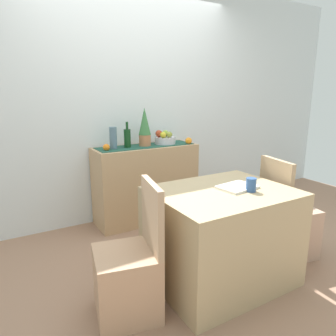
{
  "coord_description": "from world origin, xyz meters",
  "views": [
    {
      "loc": [
        -1.44,
        -2.15,
        1.45
      ],
      "look_at": [
        0.03,
        0.37,
        0.73
      ],
      "focal_mm": 33.27,
      "sensor_mm": 36.0,
      "label": 1
    }
  ],
  "objects": [
    {
      "name": "ground_plane",
      "position": [
        0.0,
        0.0,
        -0.01
      ],
      "size": [
        6.4,
        6.4,
        0.02
      ],
      "primitive_type": "cube",
      "color": "#9C735B",
      "rests_on": "ground"
    },
    {
      "name": "room_wall_rear",
      "position": [
        0.0,
        1.18,
        1.35
      ],
      "size": [
        6.4,
        0.06,
        2.7
      ],
      "primitive_type": "cube",
      "color": "silver",
      "rests_on": "ground"
    },
    {
      "name": "sideboard_console",
      "position": [
        0.06,
        0.92,
        0.43
      ],
      "size": [
        1.16,
        0.42,
        0.86
      ],
      "primitive_type": "cube",
      "color": "tan",
      "rests_on": "ground"
    },
    {
      "name": "table_runner",
      "position": [
        0.06,
        0.92,
        0.87
      ],
      "size": [
        1.09,
        0.32,
        0.01
      ],
      "primitive_type": "cube",
      "color": "#1F4C3E",
      "rests_on": "sideboard_console"
    },
    {
      "name": "fruit_bowl",
      "position": [
        0.31,
        0.92,
        0.91
      ],
      "size": [
        0.24,
        0.24,
        0.08
      ],
      "primitive_type": "cylinder",
      "color": "silver",
      "rests_on": "table_runner"
    },
    {
      "name": "apple_center",
      "position": [
        0.25,
        0.95,
        0.99
      ],
      "size": [
        0.08,
        0.08,
        0.08
      ],
      "primitive_type": "sphere",
      "color": "#A73A20",
      "rests_on": "fruit_bowl"
    },
    {
      "name": "apple_rear",
      "position": [
        0.33,
        0.94,
        0.98
      ],
      "size": [
        0.07,
        0.07,
        0.07
      ],
      "primitive_type": "sphere",
      "color": "#90B33B",
      "rests_on": "fruit_bowl"
    },
    {
      "name": "apple_left",
      "position": [
        0.33,
        0.86,
        0.98
      ],
      "size": [
        0.07,
        0.07,
        0.07
      ],
      "primitive_type": "sphere",
      "color": "#929E3B",
      "rests_on": "fruit_bowl"
    },
    {
      "name": "apple_right",
      "position": [
        0.25,
        0.87,
        0.98
      ],
      "size": [
        0.07,
        0.07,
        0.07
      ],
      "primitive_type": "sphere",
      "color": "gold",
      "rests_on": "fruit_bowl"
    },
    {
      "name": "wine_bottle",
      "position": [
        -0.15,
        0.92,
        0.97
      ],
      "size": [
        0.07,
        0.07,
        0.28
      ],
      "color": "#123C18",
      "rests_on": "sideboard_console"
    },
    {
      "name": "ceramic_vase",
      "position": [
        -0.31,
        0.92,
        0.98
      ],
      "size": [
        0.08,
        0.08,
        0.23
      ],
      "primitive_type": "cylinder",
      "color": "slate",
      "rests_on": "sideboard_console"
    },
    {
      "name": "potted_plant",
      "position": [
        0.05,
        0.92,
        1.08
      ],
      "size": [
        0.13,
        0.13,
        0.42
      ],
      "color": "#B8734C",
      "rests_on": "sideboard_console"
    },
    {
      "name": "orange_loose_far",
      "position": [
        0.55,
        0.8,
        0.9
      ],
      "size": [
        0.08,
        0.08,
        0.08
      ],
      "primitive_type": "sphere",
      "color": "orange",
      "rests_on": "sideboard_console"
    },
    {
      "name": "orange_loose_mid",
      "position": [
        -0.41,
        0.87,
        0.9
      ],
      "size": [
        0.07,
        0.07,
        0.07
      ],
      "primitive_type": "sphere",
      "color": "orange",
      "rests_on": "sideboard_console"
    },
    {
      "name": "dining_table",
      "position": [
        0.02,
        -0.45,
        0.37
      ],
      "size": [
        1.02,
        0.81,
        0.74
      ],
      "primitive_type": "cube",
      "color": "tan",
      "rests_on": "ground"
    },
    {
      "name": "open_book",
      "position": [
        0.15,
        -0.47,
        0.75
      ],
      "size": [
        0.31,
        0.24,
        0.02
      ],
      "primitive_type": "cube",
      "rotation": [
        0.0,
        0.0,
        0.13
      ],
      "color": "white",
      "rests_on": "dining_table"
    },
    {
      "name": "coffee_cup",
      "position": [
        0.18,
        -0.58,
        0.79
      ],
      "size": [
        0.08,
        0.08,
        0.1
      ],
      "primitive_type": "cylinder",
      "color": "#305491",
      "rests_on": "dining_table"
    },
    {
      "name": "chair_near_window",
      "position": [
        -0.75,
        -0.46,
        0.27
      ],
      "size": [
        0.47,
        0.47,
        0.9
      ],
      "color": "tan",
      "rests_on": "ground"
    },
    {
      "name": "chair_by_corner",
      "position": [
        0.79,
        -0.45,
        0.27
      ],
      "size": [
        0.47,
        0.47,
        0.9
      ],
      "color": "tan",
      "rests_on": "ground"
    }
  ]
}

